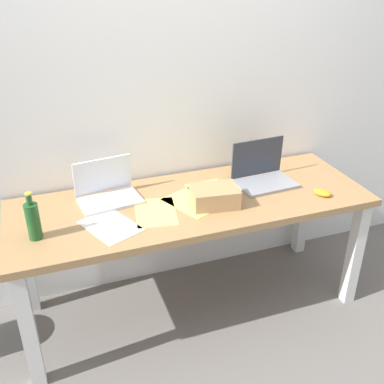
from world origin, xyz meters
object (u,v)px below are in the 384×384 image
Objects in this scene: laptop_right at (263,174)px; cardboard_box at (215,196)px; laptop_left at (108,192)px; computer_mouse at (322,193)px; desk at (192,215)px; beer_bottle at (33,220)px.

laptop_right is 1.42× the size of cardboard_box.
laptop_left is 3.50× the size of computer_mouse.
desk is 19.82× the size of computer_mouse.
beer_bottle is 0.99× the size of cardboard_box.
cardboard_box is (0.53, -0.25, 0.00)m from laptop_left.
computer_mouse is 0.41× the size of cardboard_box.
laptop_right reaches higher than cardboard_box.
computer_mouse is (0.70, -0.19, 0.11)m from desk.
beer_bottle is 2.42× the size of computer_mouse.
laptop_right reaches higher than laptop_left.
desk is at bearing -171.92° from laptop_right.
laptop_right is at bearing 8.08° from desk.
cardboard_box is (0.10, -0.09, 0.14)m from desk.
laptop_right is (0.46, 0.07, 0.15)m from desk.
cardboard_box is (-0.37, -0.16, -0.00)m from laptop_right.
laptop_right reaches higher than beer_bottle.
cardboard_box is at bearing -156.95° from laptop_right.
desk is at bearing 137.14° from cardboard_box.
laptop_right is 3.47× the size of computer_mouse.
desk is 0.85m from beer_bottle.
beer_bottle is 0.93m from cardboard_box.
beer_bottle reaches higher than laptop_left.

